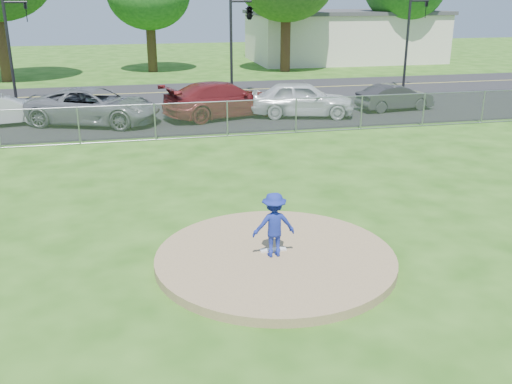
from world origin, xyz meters
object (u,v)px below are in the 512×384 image
Objects in this scene: traffic_signal_right at (411,34)px; pitcher at (274,225)px; parked_car_gray at (94,106)px; traffic_cone at (78,118)px; parked_car_darkred at (223,99)px; parked_car_pearl at (303,99)px; parked_car_charcoal at (395,97)px; traffic_signal_left at (13,40)px; traffic_signal_center at (247,14)px; commercial_building at (344,36)px; parked_car_white at (1,110)px.

pitcher is at bearing -122.96° from traffic_signal_right.
parked_car_gray is (-18.78, -6.27, -2.53)m from traffic_signal_right.
traffic_signal_right reaches higher than traffic_cone.
parked_car_gray is 1.01× the size of parked_car_darkred.
parked_car_pearl is (10.60, -0.36, 0.53)m from traffic_cone.
parked_car_charcoal is at bearing -121.60° from traffic_signal_right.
traffic_signal_left is 15.77m from parked_car_pearl.
traffic_signal_center is at bearing -32.47° from parked_car_gray.
commercial_building reaches higher than traffic_cone.
parked_car_white is (-3.40, 0.72, 0.37)m from traffic_cone.
parked_car_charcoal is at bearing -105.09° from parked_car_white.
traffic_signal_left is at bearing -68.39° from pitcher.
traffic_signal_right is 0.94× the size of parked_car_gray.
traffic_signal_right is 20.76m from traffic_cone.
parked_car_charcoal is (15.76, 0.18, 0.33)m from traffic_cone.
traffic_cone is at bearing 83.03° from parked_car_charcoal.
traffic_cone is at bearing 75.10° from parked_car_darkred.
traffic_signal_center is 1.12× the size of parked_car_pearl.
traffic_cone is 0.15× the size of parked_car_white.
traffic_cone is (-19.54, -6.33, -3.03)m from traffic_signal_right.
parked_car_gray is (-4.50, 15.76, -0.10)m from pitcher.
traffic_signal_right is 26.37m from pitcher.
parked_car_white reaches higher than traffic_cone.
traffic_signal_right is 19.96m from parked_car_gray.
parked_car_white is at bearing 99.27° from parked_car_pearl.
traffic_signal_left is at bearing 55.12° from parked_car_gray.
traffic_signal_center is at bearing 38.93° from parked_car_charcoal.
traffic_signal_left is 3.81× the size of pitcher.
commercial_building is 30.91m from traffic_cone.
parked_car_charcoal is at bearing -108.73° from parked_car_darkred.
commercial_building is at bearing 53.06° from traffic_signal_center.
parked_car_darkred is (10.25, -5.99, -2.50)m from traffic_signal_left.
traffic_signal_left reaches higher than traffic_cone.
traffic_signal_right is 1.12× the size of parked_car_pearl.
traffic_signal_right is 1.32× the size of parked_car_white.
commercial_building reaches higher than parked_car_pearl.
parked_car_gray reaches higher than parked_car_charcoal.
commercial_building is at bearing 32.87° from traffic_signal_left.
traffic_signal_center is (12.73, -0.00, 1.25)m from traffic_signal_left.
parked_car_darkred reaches higher than parked_car_charcoal.
commercial_building is 26.38m from parked_car_darkred.
commercial_building is 2.78× the size of parked_car_darkred.
commercial_building is 25.12m from parked_car_pearl.
traffic_signal_right is 11.44m from parked_car_pearl.
traffic_signal_center reaches higher than pitcher.
traffic_signal_right is at bearing -50.38° from parked_car_gray.
traffic_signal_left is at bearing 78.28° from parked_car_pearl.
traffic_signal_center is 22.69m from pitcher.
traffic_signal_center is 11.23m from parked_car_gray.
commercial_building is 32.84m from parked_car_white.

